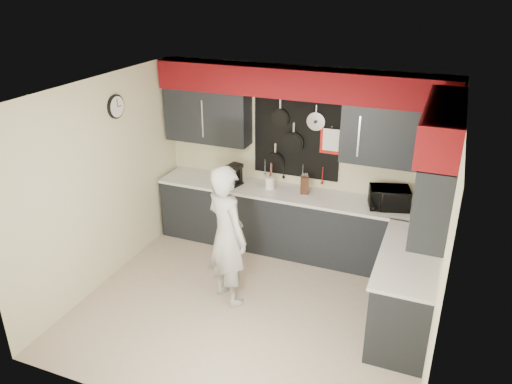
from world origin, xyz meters
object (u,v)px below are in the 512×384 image
at_px(utensil_crock, 270,183).
at_px(coffee_maker, 235,174).
at_px(knife_block, 304,185).
at_px(person, 227,236).
at_px(microwave, 389,198).

bearing_deg(utensil_crock, coffee_maker, -175.68).
relative_size(utensil_crock, coffee_maker, 0.55).
height_order(knife_block, person, person).
bearing_deg(person, microwave, -109.09).
bearing_deg(coffee_maker, microwave, 14.96).
xyz_separation_m(microwave, coffee_maker, (-2.14, -0.02, 0.02)).
distance_m(coffee_maker, person, 1.46).
height_order(knife_block, utensil_crock, knife_block).
bearing_deg(microwave, person, -155.52).
distance_m(microwave, coffee_maker, 2.14).
height_order(utensil_crock, person, person).
relative_size(coffee_maker, person, 0.18).
distance_m(knife_block, coffee_maker, 1.01).
height_order(utensil_crock, coffee_maker, coffee_maker).
xyz_separation_m(microwave, utensil_crock, (-1.63, 0.02, -0.05)).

